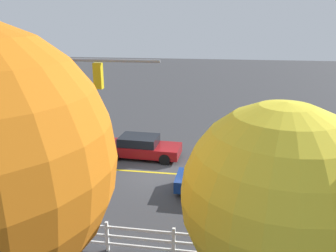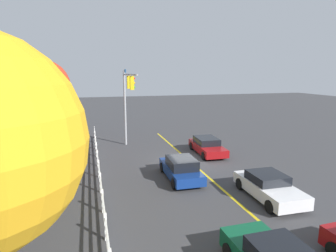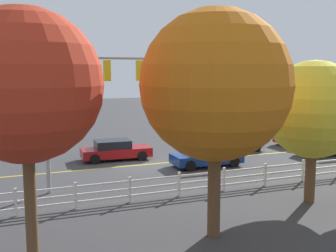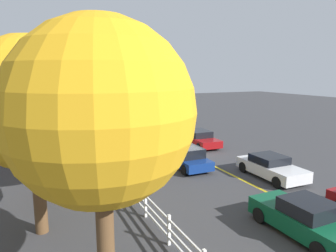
# 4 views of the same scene
# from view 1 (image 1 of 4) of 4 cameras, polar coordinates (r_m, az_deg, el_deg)

# --- Properties ---
(ground_plane) EXTENTS (120.00, 120.00, 0.00)m
(ground_plane) POSITION_cam_1_polar(r_m,az_deg,el_deg) (18.47, -1.73, -7.85)
(ground_plane) COLOR #38383A
(lane_center_stripe) EXTENTS (28.00, 0.16, 0.01)m
(lane_center_stripe) POSITION_cam_1_polar(r_m,az_deg,el_deg) (18.21, 10.87, -8.53)
(lane_center_stripe) COLOR gold
(lane_center_stripe) RESTS_ON ground_plane
(signal_assembly) EXTENTS (7.10, 0.37, 6.80)m
(signal_assembly) POSITION_cam_1_polar(r_m,az_deg,el_deg) (14.81, -20.96, 4.28)
(signal_assembly) COLOR gray
(signal_assembly) RESTS_ON ground_plane
(car_0) EXTENTS (4.32, 2.06, 1.30)m
(car_0) POSITION_cam_1_polar(r_m,az_deg,el_deg) (20.05, 20.27, -4.93)
(car_0) COLOR silver
(car_0) RESTS_ON ground_plane
(car_1) EXTENTS (4.29, 1.94, 1.38)m
(car_1) POSITION_cam_1_polar(r_m,az_deg,el_deg) (16.32, 9.14, -8.99)
(car_1) COLOR navy
(car_1) RESTS_ON ground_plane
(car_3) EXTENTS (4.56, 2.08, 1.31)m
(car_3) POSITION_cam_1_polar(r_m,az_deg,el_deg) (20.34, -4.42, -3.52)
(car_3) COLOR maroon
(car_3) RESTS_ON ground_plane
(white_rail_fence) EXTENTS (26.10, 0.10, 1.15)m
(white_rail_fence) POSITION_cam_1_polar(r_m,az_deg,el_deg) (12.13, 6.85, -19.31)
(white_rail_fence) COLOR white
(white_rail_fence) RESTS_ON ground_plane
(tree_1) EXTENTS (4.23, 4.23, 6.24)m
(tree_1) POSITION_cam_1_polar(r_m,az_deg,el_deg) (7.90, 17.86, -11.38)
(tree_1) COLOR brown
(tree_1) RESTS_ON ground_plane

